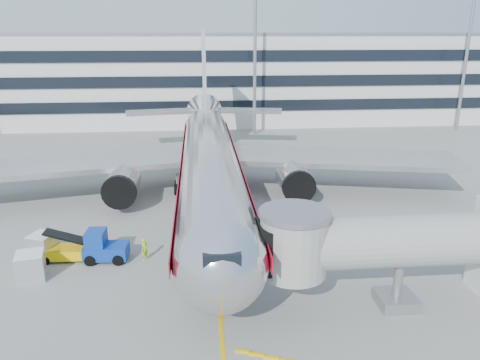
{
  "coord_description": "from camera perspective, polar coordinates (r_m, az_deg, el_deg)",
  "views": [
    {
      "loc": [
        -0.93,
        -31.43,
        15.49
      ],
      "look_at": [
        2.36,
        4.96,
        4.0
      ],
      "focal_mm": 35.0,
      "sensor_mm": 36.0,
      "label": 1
    }
  ],
  "objects": [
    {
      "name": "belt_loader",
      "position": [
        35.85,
        -19.84,
        -8.13
      ],
      "size": [
        4.73,
        1.79,
        2.26
      ],
      "color": "yellow",
      "rests_on": "ground"
    },
    {
      "name": "ramp_worker",
      "position": [
        34.22,
        -11.54,
        -8.29
      ],
      "size": [
        0.68,
        0.72,
        1.66
      ],
      "primitive_type": "imported",
      "rotation": [
        0.0,
        0.0,
        0.94
      ],
      "color": "#8FEB18",
      "rests_on": "ground"
    },
    {
      "name": "ground",
      "position": [
        35.05,
        -3.15,
        -8.8
      ],
      "size": [
        180.0,
        180.0,
        0.0
      ],
      "primitive_type": "plane",
      "color": "gray",
      "rests_on": "ground"
    },
    {
      "name": "light_mast_centre",
      "position": [
        73.97,
        1.85,
        16.97
      ],
      "size": [
        2.4,
        1.2,
        25.45
      ],
      "color": "gray",
      "rests_on": "ground"
    },
    {
      "name": "cargo_container_left",
      "position": [
        34.04,
        -24.17,
        -9.55
      ],
      "size": [
        2.05,
        2.05,
        1.83
      ],
      "color": "silver",
      "rests_on": "ground"
    },
    {
      "name": "baggage_tug",
      "position": [
        34.87,
        -16.35,
        -7.89
      ],
      "size": [
        3.1,
        2.07,
        2.26
      ],
      "color": "#0E369A",
      "rests_on": "ground"
    },
    {
      "name": "light_mast_east",
      "position": [
        85.06,
        26.15,
        15.35
      ],
      "size": [
        2.4,
        1.2,
        25.45
      ],
      "color": "gray",
      "rests_on": "ground"
    },
    {
      "name": "cargo_container_front",
      "position": [
        36.79,
        -22.84,
        -7.39
      ],
      "size": [
        2.18,
        2.18,
        1.77
      ],
      "color": "silver",
      "rests_on": "ground"
    },
    {
      "name": "lead_in_line",
      "position": [
        44.24,
        -3.64,
        -3.07
      ],
      "size": [
        0.25,
        70.0,
        0.01
      ],
      "primitive_type": "cube",
      "color": "#F3AC0C",
      "rests_on": "ground"
    },
    {
      "name": "jet_bridge",
      "position": [
        29.25,
        22.16,
        -7.32
      ],
      "size": [
        17.8,
        4.5,
        7.0
      ],
      "color": "silver",
      "rests_on": "ground"
    },
    {
      "name": "terminal",
      "position": [
        89.71,
        -4.66,
        12.48
      ],
      "size": [
        150.0,
        24.25,
        15.6
      ],
      "color": "silver",
      "rests_on": "ground"
    },
    {
      "name": "main_jet",
      "position": [
        44.6,
        -3.81,
        2.8
      ],
      "size": [
        50.95,
        48.7,
        16.06
      ],
      "color": "silver",
      "rests_on": "ground"
    }
  ]
}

